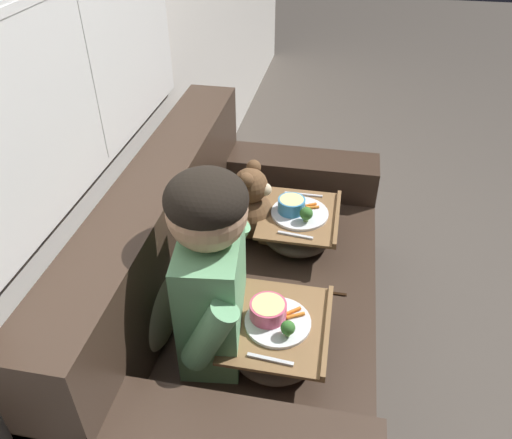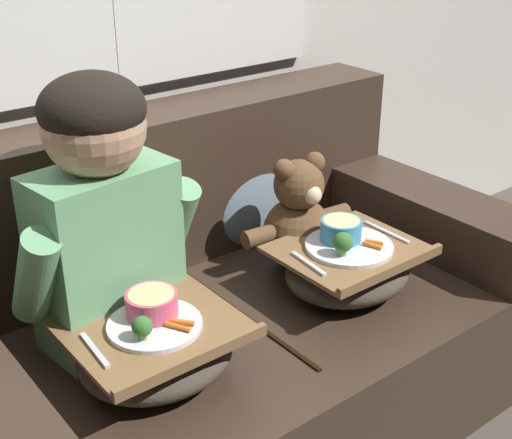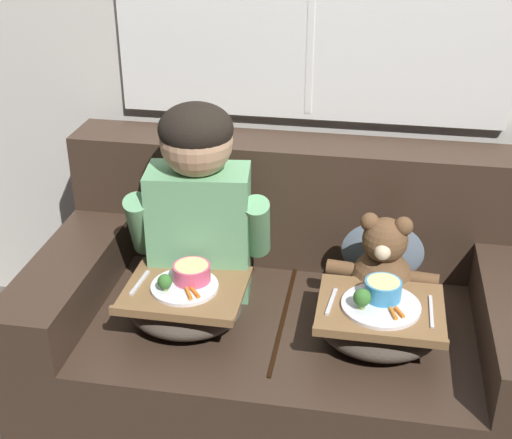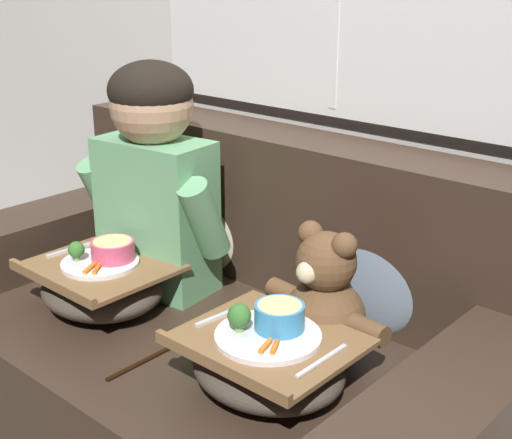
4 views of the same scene
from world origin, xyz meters
name	(u,v)px [view 4 (image 4 of 4)]	position (x,y,z in m)	size (l,w,h in m)	color
couch	(233,347)	(0.00, 0.07, 0.31)	(1.68, 0.94, 0.87)	#38281E
throw_pillow_behind_child	(209,216)	(-0.31, 0.29, 0.58)	(0.36, 0.17, 0.37)	#C1B293
throw_pillow_behind_teddy	(373,268)	(0.31, 0.29, 0.58)	(0.36, 0.17, 0.37)	slate
child_figure	(154,168)	(-0.31, 0.07, 0.78)	(0.50, 0.26, 0.68)	#66A370
teddy_bear	(323,303)	(0.31, 0.07, 0.55)	(0.37, 0.26, 0.35)	brown
lap_tray_child	(102,284)	(-0.31, -0.14, 0.48)	(0.38, 0.34, 0.20)	#473D33
lap_tray_teddy	(268,361)	(0.31, -0.14, 0.49)	(0.39, 0.33, 0.21)	#473D33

